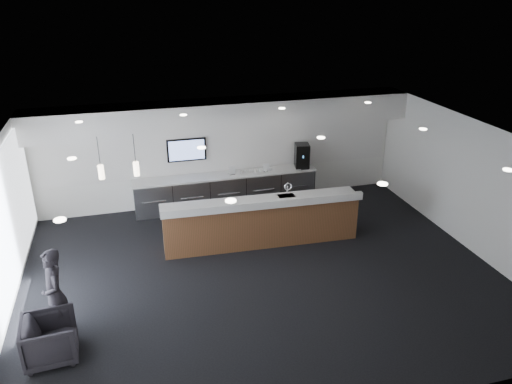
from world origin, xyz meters
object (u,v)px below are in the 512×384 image
object	(u,v)px
coffee_machine	(302,156)
lounge_guest	(55,294)
service_counter	(261,221)
armchair	(50,339)

from	to	relation	value
coffee_machine	lounge_guest	size ratio (longest dim) A/B	0.39
service_counter	lounge_guest	xyz separation A→B (m)	(-4.37, -2.29, 0.27)
service_counter	coffee_machine	size ratio (longest dim) A/B	7.04
lounge_guest	coffee_machine	bearing A→B (deg)	109.00
coffee_machine	lounge_guest	world-z (taller)	lounge_guest
service_counter	coffee_machine	world-z (taller)	coffee_machine
service_counter	lounge_guest	bearing A→B (deg)	-150.01
lounge_guest	armchair	bearing A→B (deg)	-26.04
service_counter	lounge_guest	size ratio (longest dim) A/B	2.78
coffee_machine	lounge_guest	distance (m)	7.74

